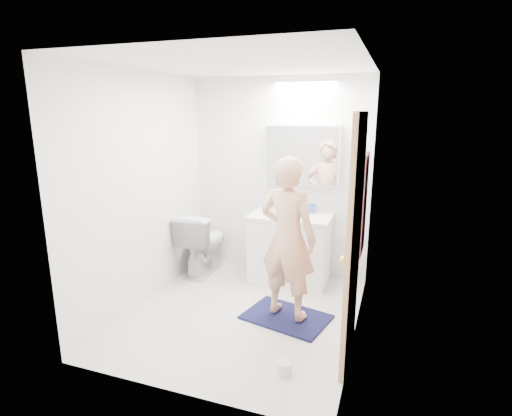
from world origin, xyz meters
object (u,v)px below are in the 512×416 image
at_px(toilet_paper_roll, 284,368).
at_px(toothbrush_cup, 312,209).
at_px(vanity_cabinet, 290,249).
at_px(medicine_cabinet, 302,155).
at_px(toilet, 203,242).
at_px(soap_bottle_a, 268,201).
at_px(person, 288,238).
at_px(soap_bottle_b, 282,203).

bearing_deg(toilet_paper_roll, toothbrush_cup, 96.05).
relative_size(vanity_cabinet, medicine_cabinet, 1.02).
height_order(medicine_cabinet, toilet, medicine_cabinet).
bearing_deg(vanity_cabinet, toothbrush_cup, 36.62).
distance_m(vanity_cabinet, soap_bottle_a, 0.65).
height_order(person, soap_bottle_a, person).
relative_size(soap_bottle_b, toilet_paper_roll, 1.69).
height_order(toilet, toothbrush_cup, toothbrush_cup).
bearing_deg(toilet, soap_bottle_b, -163.15).
xyz_separation_m(vanity_cabinet, toilet_paper_roll, (0.42, -1.75, -0.34)).
bearing_deg(medicine_cabinet, soap_bottle_a, -171.58).
relative_size(person, soap_bottle_b, 8.44).
bearing_deg(person, soap_bottle_b, -58.16).
distance_m(soap_bottle_a, toothbrush_cup, 0.55).
bearing_deg(soap_bottle_a, toilet, -160.80).
bearing_deg(person, medicine_cabinet, -69.64).
xyz_separation_m(medicine_cabinet, toilet, (-1.17, -0.33, -1.10)).
bearing_deg(vanity_cabinet, soap_bottle_a, 155.84).
xyz_separation_m(toilet, toothbrush_cup, (1.31, 0.28, 0.47)).
distance_m(vanity_cabinet, toothbrush_cup, 0.55).
xyz_separation_m(vanity_cabinet, soap_bottle_a, (-0.33, 0.15, 0.54)).
bearing_deg(soap_bottle_a, toothbrush_cup, 1.04).
relative_size(vanity_cabinet, person, 0.58).
bearing_deg(soap_bottle_a, person, -62.90).
relative_size(medicine_cabinet, toilet_paper_roll, 8.00).
bearing_deg(soap_bottle_a, medicine_cabinet, 8.42).
xyz_separation_m(toilet, person, (1.30, -0.79, 0.43)).
bearing_deg(vanity_cabinet, toilet, -174.01).
bearing_deg(toothbrush_cup, soap_bottle_a, -178.96).
xyz_separation_m(person, soap_bottle_a, (-0.54, 1.06, 0.10)).
bearing_deg(vanity_cabinet, soap_bottle_b, 130.71).
xyz_separation_m(medicine_cabinet, toilet_paper_roll, (0.35, -1.96, -1.45)).
relative_size(vanity_cabinet, soap_bottle_a, 4.05).
distance_m(vanity_cabinet, toilet, 1.10).
height_order(vanity_cabinet, soap_bottle_a, soap_bottle_a).
relative_size(toilet, soap_bottle_a, 3.58).
height_order(soap_bottle_b, toothbrush_cup, soap_bottle_b).
distance_m(medicine_cabinet, toilet, 1.64).
xyz_separation_m(person, soap_bottle_b, (-0.36, 1.09, 0.08)).
distance_m(toothbrush_cup, toilet_paper_roll, 2.09).
bearing_deg(toilet_paper_roll, toilet, 132.84).
bearing_deg(person, soap_bottle_a, -49.44).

